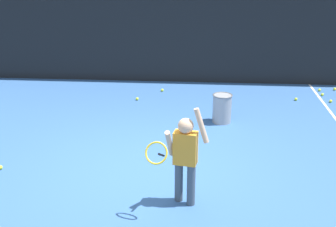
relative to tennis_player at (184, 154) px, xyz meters
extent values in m
plane|color=#335B93|center=(-0.60, 0.99, -0.73)|extent=(20.00, 20.00, 0.00)
cube|color=black|center=(-0.60, 5.66, 1.17)|extent=(11.15, 0.08, 3.80)
cylinder|color=slate|center=(-2.41, 5.72, 1.25)|extent=(0.09, 0.09, 3.95)
cylinder|color=slate|center=(1.21, 5.72, 1.25)|extent=(0.09, 0.09, 3.95)
cylinder|color=#3F4C59|center=(-0.07, 0.06, -0.44)|extent=(0.11, 0.11, 0.58)
cylinder|color=#3F4C59|center=(0.10, -0.03, -0.44)|extent=(0.11, 0.11, 0.58)
cube|color=orange|center=(0.01, 0.02, 0.07)|extent=(0.33, 0.22, 0.44)
sphere|color=tan|center=(0.01, 0.02, 0.38)|extent=(0.20, 0.20, 0.20)
cylinder|color=tan|center=(0.21, 0.00, 0.39)|extent=(0.22, 0.10, 0.46)
cylinder|color=tan|center=(-0.19, -0.01, 0.14)|extent=(0.12, 0.30, 0.43)
cylinder|color=black|center=(-0.28, -0.11, 0.03)|extent=(0.07, 0.24, 0.15)
torus|color=yellow|center=(-0.32, -0.33, 0.16)|extent=(0.31, 0.21, 0.26)
cylinder|color=gray|center=(0.62, 2.95, -0.45)|extent=(0.36, 0.36, 0.55)
torus|color=#595B60|center=(0.62, 2.95, -0.18)|extent=(0.38, 0.38, 0.02)
sphere|color=#CCE033|center=(-1.21, 4.12, -0.69)|extent=(0.07, 0.07, 0.07)
sphere|color=#CCE033|center=(3.38, 5.19, -0.69)|extent=(0.07, 0.07, 0.07)
sphere|color=#CCE033|center=(3.00, 5.09, -0.69)|extent=(0.07, 0.07, 0.07)
sphere|color=#CCE033|center=(3.05, 4.28, -0.69)|extent=(0.07, 0.07, 0.07)
sphere|color=#CCE033|center=(-2.85, 0.73, -0.69)|extent=(0.07, 0.07, 0.07)
sphere|color=#CCE033|center=(-0.71, 4.79, -0.69)|extent=(0.07, 0.07, 0.07)
sphere|color=#CCE033|center=(2.32, 4.36, -0.69)|extent=(0.07, 0.07, 0.07)
sphere|color=#CCE033|center=(2.98, 4.74, -0.69)|extent=(0.07, 0.07, 0.07)
camera|label=1|loc=(0.18, -5.09, 2.48)|focal=47.12mm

